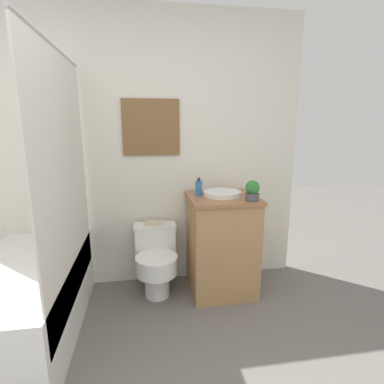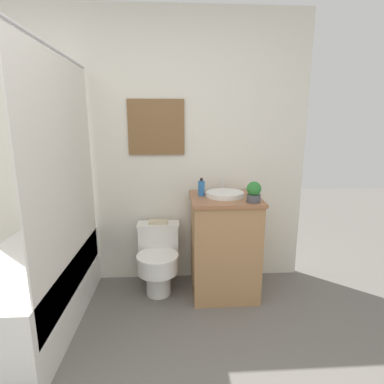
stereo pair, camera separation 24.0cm
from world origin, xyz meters
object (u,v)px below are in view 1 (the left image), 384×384
Objects in this scene: soap_bottle at (199,188)px; potted_plant at (252,191)px; toilet at (156,259)px; sink at (222,193)px; book_on_tank at (155,223)px.

potted_plant is at bearing -32.16° from soap_bottle.
toilet is 3.65× the size of potted_plant.
sink is at bearing -10.79° from soap_bottle.
sink reaches higher than toilet.
soap_bottle is 0.53m from book_on_tank.
toilet is 3.58× the size of book_on_tank.
sink is 0.30m from potted_plant.
potted_plant reaches higher than toilet.
book_on_tank is (-0.59, 0.14, -0.29)m from sink.
book_on_tank is (-0.79, 0.36, -0.35)m from potted_plant.
soap_bottle is 0.47m from potted_plant.
soap_bottle is at bearing 3.18° from toilet.
potted_plant is (0.79, -0.23, 0.65)m from toilet.
potted_plant reaches higher than sink.
toilet is at bearing 163.82° from potted_plant.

